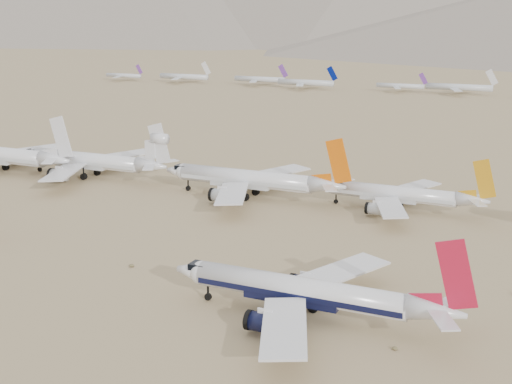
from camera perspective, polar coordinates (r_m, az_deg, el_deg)
ground at (r=114.04m, az=-1.33°, el=-10.50°), size 7000.00×7000.00×0.00m
main_airliner at (r=114.01m, az=4.45°, el=-8.04°), size 47.22×46.12×16.66m
row2_gold_tail at (r=178.63m, az=11.45°, el=-0.21°), size 41.88×40.96×14.91m
row2_orange_tail at (r=186.97m, az=-0.26°, el=0.99°), size 50.16×49.07×17.89m
row2_white_trijet at (r=215.69m, az=-12.88°, el=2.46°), size 50.88×49.73×18.03m
distant_storage_row at (r=439.26m, az=19.74°, el=7.67°), size 514.72×51.14×16.19m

